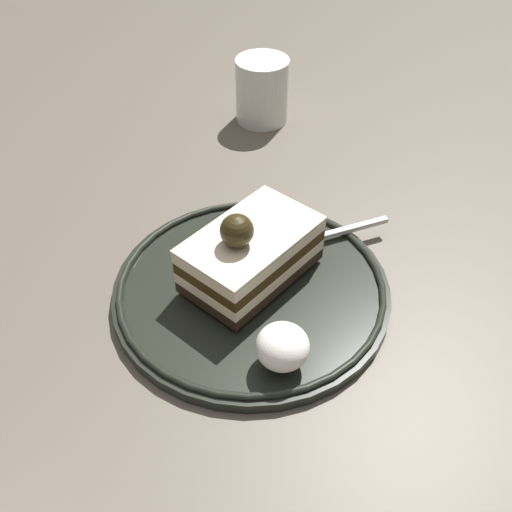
{
  "coord_description": "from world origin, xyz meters",
  "views": [
    {
      "loc": [
        0.3,
        -0.19,
        0.39
      ],
      "look_at": [
        -0.02,
        0.0,
        0.05
      ],
      "focal_mm": 41.16,
      "sensor_mm": 36.0,
      "label": 1
    }
  ],
  "objects": [
    {
      "name": "whipped_cream_dollop",
      "position": [
        0.07,
        -0.03,
        0.03
      ],
      "size": [
        0.04,
        0.04,
        0.04
      ],
      "primitive_type": "ellipsoid",
      "color": "white",
      "rests_on": "dessert_plate"
    },
    {
      "name": "dessert_plate",
      "position": [
        -0.02,
        0.0,
        0.01
      ],
      "size": [
        0.25,
        0.25,
        0.02
      ],
      "color": "black",
      "rests_on": "ground_plane"
    },
    {
      "name": "ground_plane",
      "position": [
        0.0,
        0.0,
        0.0
      ],
      "size": [
        2.4,
        2.4,
        0.0
      ],
      "primitive_type": "plane",
      "color": "#595146"
    },
    {
      "name": "drink_glass_near",
      "position": [
        -0.28,
        0.18,
        0.04
      ],
      "size": [
        0.07,
        0.07,
        0.08
      ],
      "color": "white",
      "rests_on": "ground_plane"
    },
    {
      "name": "cake_slice",
      "position": [
        -0.03,
        0.01,
        0.04
      ],
      "size": [
        0.1,
        0.14,
        0.08
      ],
      "color": "black",
      "rests_on": "dessert_plate"
    },
    {
      "name": "fork",
      "position": [
        -0.03,
        0.1,
        0.02
      ],
      "size": [
        0.03,
        0.12,
        0.0
      ],
      "color": "silver",
      "rests_on": "dessert_plate"
    }
  ]
}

